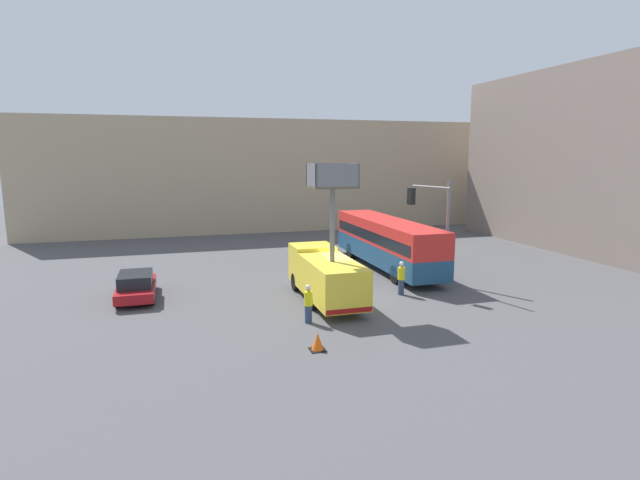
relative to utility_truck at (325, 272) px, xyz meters
The scene contains 10 objects.
ground_plane 2.01m from the utility_truck, ahead, with size 120.00×120.00×0.00m, color #4C4C4F.
building_backdrop_far 28.72m from the utility_truck, 87.42° to the left, with size 44.00×10.00×10.78m.
building_backdrop_side 27.11m from the utility_truck, 12.95° to the left, with size 10.00×28.00×14.01m.
utility_truck is the anchor object (origin of this frame).
city_bus 8.59m from the utility_truck, 44.91° to the left, with size 2.54×12.34×3.22m.
traffic_light_pole 7.33m from the utility_truck, 10.15° to the left, with size 3.02×2.77×5.95m.
road_worker_near_truck 3.46m from the utility_truck, 119.95° to the right, with size 0.38×0.38×1.76m.
road_worker_directing 4.30m from the utility_truck, ahead, with size 0.38×0.38×1.82m.
traffic_cone_near_truck 6.60m from the utility_truck, 109.75° to the right, with size 0.61×0.61×0.69m.
parked_car_curbside 9.85m from the utility_truck, 160.97° to the left, with size 1.86×4.43×1.41m.
Camera 1 is at (-8.54, -23.70, 7.37)m, focal length 28.00 mm.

